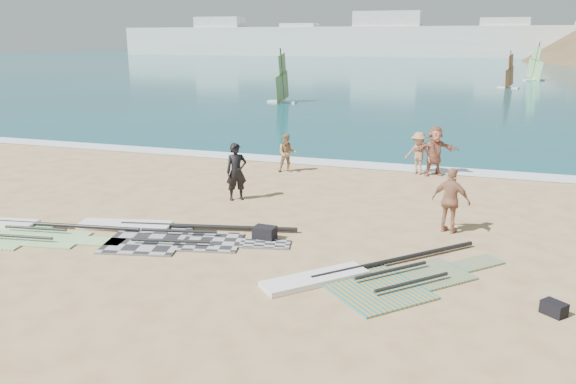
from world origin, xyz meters
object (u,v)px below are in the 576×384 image
(gear_bag_far, at_px, (554,308))
(beachgoer_right, at_px, (435,151))
(beachgoer_mid, at_px, (418,153))
(beachgoer_left, at_px, (287,153))
(rig_green, at_px, (23,230))
(rig_grey, at_px, (162,233))
(gear_bag_near, at_px, (265,233))
(beachgoer_back, at_px, (451,201))
(person_wetsuit, at_px, (236,172))
(rig_orange, at_px, (372,278))

(gear_bag_far, bearing_deg, beachgoer_right, 105.55)
(gear_bag_far, relative_size, beachgoer_mid, 0.26)
(beachgoer_left, bearing_deg, rig_green, -139.36)
(rig_grey, relative_size, gear_bag_near, 11.06)
(rig_grey, bearing_deg, beachgoer_back, 7.41)
(rig_green, distance_m, gear_bag_near, 6.67)
(person_wetsuit, height_order, beachgoer_mid, person_wetsuit)
(beachgoer_mid, bearing_deg, gear_bag_far, -49.31)
(person_wetsuit, distance_m, beachgoer_back, 6.85)
(person_wetsuit, height_order, beachgoer_left, person_wetsuit)
(rig_grey, bearing_deg, rig_orange, -23.25)
(rig_orange, distance_m, beachgoer_mid, 10.40)
(person_wetsuit, relative_size, beachgoer_left, 1.23)
(rig_grey, xyz_separation_m, person_wetsuit, (0.57, 3.77, 0.89))
(beachgoer_back, distance_m, beachgoer_right, 6.67)
(rig_grey, bearing_deg, beachgoer_mid, 45.41)
(person_wetsuit, xyz_separation_m, beachgoer_left, (0.33, 4.23, -0.18))
(beachgoer_mid, relative_size, beachgoer_right, 0.86)
(beachgoer_back, bearing_deg, rig_green, 36.85)
(beachgoer_left, bearing_deg, gear_bag_far, -70.40)
(rig_orange, height_order, gear_bag_near, gear_bag_near)
(person_wetsuit, bearing_deg, beachgoer_left, 49.44)
(gear_bag_near, height_order, gear_bag_far, gear_bag_near)
(rig_grey, bearing_deg, beachgoer_left, 71.21)
(rig_grey, bearing_deg, beachgoer_right, 42.79)
(gear_bag_far, height_order, beachgoer_right, beachgoer_right)
(beachgoer_right, bearing_deg, gear_bag_far, -101.10)
(beachgoer_left, relative_size, beachgoer_back, 0.85)
(rig_green, xyz_separation_m, beachgoer_mid, (9.57, 10.23, 0.78))
(gear_bag_near, distance_m, beachgoer_back, 5.09)
(beachgoer_back, bearing_deg, rig_orange, 87.59)
(gear_bag_far, relative_size, beachgoer_left, 0.29)
(rig_grey, height_order, gear_bag_near, gear_bag_near)
(beachgoer_back, relative_size, beachgoer_right, 0.94)
(beachgoer_mid, bearing_deg, rig_green, -110.88)
(rig_orange, xyz_separation_m, beachgoer_left, (-4.96, 9.13, 0.71))
(beachgoer_right, bearing_deg, rig_grey, -151.50)
(rig_grey, relative_size, rig_orange, 1.23)
(rig_green, relative_size, beachgoer_left, 3.57)
(gear_bag_far, bearing_deg, beachgoer_left, 131.62)
(rig_orange, bearing_deg, gear_bag_far, -53.72)
(rig_green, relative_size, gear_bag_near, 9.66)
(gear_bag_far, xyz_separation_m, beachgoer_left, (-8.56, 9.64, 0.63))
(gear_bag_near, height_order, beachgoer_back, beachgoer_back)
(beachgoer_mid, xyz_separation_m, beachgoer_back, (1.49, -6.61, 0.07))
(beachgoer_mid, distance_m, beachgoer_right, 0.62)
(gear_bag_near, xyz_separation_m, beachgoer_left, (-1.85, 7.48, 0.58))
(gear_bag_near, relative_size, beachgoer_back, 0.31)
(beachgoer_back, bearing_deg, beachgoer_mid, -58.55)
(gear_bag_near, height_order, person_wetsuit, person_wetsuit)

